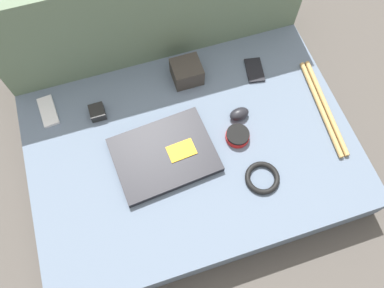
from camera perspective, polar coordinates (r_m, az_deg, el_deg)
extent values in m
plane|color=#4C4742|center=(1.38, 0.00, -2.70)|extent=(8.00, 8.00, 0.00)
cube|color=slate|center=(1.32, 0.00, -1.59)|extent=(1.09, 0.76, 0.14)
cube|color=#60755B|center=(1.42, -6.26, 18.82)|extent=(1.09, 0.20, 0.52)
cube|color=black|center=(1.23, -4.27, -1.67)|extent=(0.34, 0.27, 0.02)
cube|color=orange|center=(1.22, -1.62, -0.98)|extent=(0.09, 0.07, 0.00)
ellipsoid|color=black|center=(1.30, 7.21, 4.57)|extent=(0.07, 0.05, 0.04)
cylinder|color=red|center=(1.27, 6.93, 1.18)|extent=(0.08, 0.08, 0.02)
cylinder|color=black|center=(1.26, 7.00, 1.48)|extent=(0.08, 0.08, 0.01)
cube|color=silver|center=(1.40, -21.08, 4.69)|extent=(0.06, 0.12, 0.01)
cube|color=black|center=(1.42, 9.50, 11.04)|extent=(0.08, 0.11, 0.01)
cube|color=#38332D|center=(1.36, -0.81, 10.94)|extent=(0.10, 0.10, 0.07)
cube|color=black|center=(1.34, -14.22, 4.72)|extent=(0.05, 0.06, 0.03)
torus|color=black|center=(1.23, 10.67, -5.09)|extent=(0.11, 0.11, 0.02)
cylinder|color=tan|center=(1.39, 18.98, 5.32)|extent=(0.05, 0.38, 0.02)
cylinder|color=tan|center=(1.40, 19.73, 5.46)|extent=(0.05, 0.38, 0.02)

